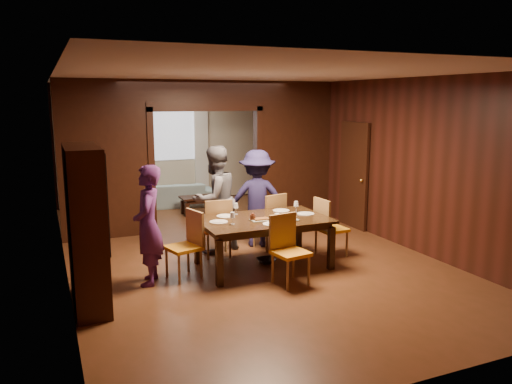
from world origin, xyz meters
name	(u,v)px	position (x,y,z in m)	size (l,w,h in m)	color
floor	(236,249)	(0.00, 0.00, 0.00)	(9.00, 9.00, 0.00)	#543017
ceiling	(235,76)	(0.00, 0.00, 2.90)	(5.50, 9.00, 0.02)	silver
room_walls	(202,151)	(0.00, 1.89, 1.51)	(5.52, 9.01, 2.90)	black
person_purple	(148,225)	(-1.69, -1.04, 0.83)	(0.61, 0.40, 1.67)	#4B1E59
person_grey	(215,199)	(-0.37, 0.01, 0.89)	(0.87, 0.68, 1.79)	#525158
person_navy	(257,198)	(0.42, 0.06, 0.84)	(1.09, 0.63, 1.68)	#1F1A42
sofa	(173,195)	(-0.16, 3.85, 0.28)	(1.91, 0.75, 0.56)	#99BEC8
serving_bowl	(266,214)	(0.16, -0.90, 0.80)	(0.30, 0.30, 0.07)	black
dining_table	(263,243)	(0.05, -1.02, 0.38)	(1.94, 1.21, 0.76)	black
coffee_table	(199,205)	(0.18, 2.80, 0.20)	(0.80, 0.50, 0.40)	black
chair_left	(183,245)	(-1.20, -1.03, 0.48)	(0.44, 0.44, 0.97)	orange
chair_right	(332,227)	(1.30, -0.97, 0.48)	(0.44, 0.44, 0.97)	orange
chair_far_l	(217,227)	(-0.43, -0.24, 0.48)	(0.44, 0.44, 0.97)	#C34F12
chair_far_r	(269,221)	(0.54, -0.17, 0.48)	(0.44, 0.44, 0.97)	#CF6013
chair_near	(291,251)	(0.10, -1.86, 0.48)	(0.44, 0.44, 0.97)	orange
hutch	(86,228)	(-2.53, -1.50, 1.00)	(0.40, 1.20, 2.00)	black
door_right	(354,175)	(2.70, 0.50, 1.05)	(0.06, 0.90, 2.10)	black
window_far	(171,134)	(0.00, 4.44, 1.70)	(1.20, 0.03, 1.30)	silver
curtain_left	(142,153)	(-0.75, 4.40, 1.25)	(0.35, 0.06, 2.40)	white
curtain_right	(201,151)	(0.75, 4.40, 1.25)	(0.35, 0.06, 2.40)	white
plate_left	(219,222)	(-0.65, -0.98, 0.77)	(0.27, 0.27, 0.01)	silver
plate_far_l	(225,216)	(-0.43, -0.67, 0.77)	(0.27, 0.27, 0.01)	white
plate_far_r	(281,211)	(0.53, -0.67, 0.77)	(0.27, 0.27, 0.01)	silver
plate_right	(306,214)	(0.79, -1.02, 0.77)	(0.27, 0.27, 0.01)	silver
plate_near	(272,224)	(0.02, -1.40, 0.77)	(0.27, 0.27, 0.01)	silver
platter_a	(261,219)	(-0.03, -1.13, 0.78)	(0.30, 0.20, 0.04)	gray
platter_b	(288,219)	(0.34, -1.29, 0.78)	(0.30, 0.20, 0.04)	gray
wineglass_left	(232,218)	(-0.50, -1.18, 0.85)	(0.08, 0.08, 0.18)	white
wineglass_far	(236,209)	(-0.23, -0.60, 0.85)	(0.08, 0.08, 0.18)	white
wineglass_right	(296,207)	(0.70, -0.85, 0.85)	(0.08, 0.08, 0.18)	silver
tumbler	(277,218)	(0.13, -1.34, 0.83)	(0.07, 0.07, 0.14)	silver
condiment_jar	(253,217)	(-0.14, -1.08, 0.82)	(0.08, 0.08, 0.11)	#471E10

